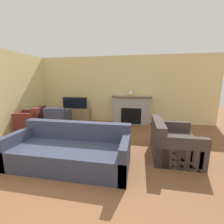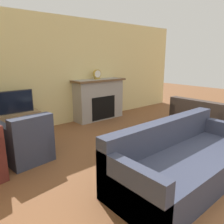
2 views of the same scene
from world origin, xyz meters
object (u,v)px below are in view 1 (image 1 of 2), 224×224
(armchair_by_window, at_px, (32,122))
(armchair_accent, at_px, (59,121))
(potted_plant, at_px, (36,116))
(tv, at_px, (75,103))
(couch_loveseat, at_px, (172,143))
(mantel_clock, at_px, (131,92))
(couch_sectional, at_px, (71,151))
(coffee_table, at_px, (91,134))

(armchair_by_window, relative_size, armchair_accent, 1.11)
(armchair_accent, distance_m, potted_plant, 1.13)
(armchair_accent, bearing_deg, tv, -101.02)
(couch_loveseat, height_order, potted_plant, couch_loveseat)
(tv, height_order, mantel_clock, mantel_clock)
(couch_sectional, height_order, coffee_table, couch_sectional)
(couch_loveseat, relative_size, coffee_table, 1.22)
(potted_plant, bearing_deg, couch_sectional, -42.91)
(armchair_accent, distance_m, coffee_table, 2.02)
(tv, height_order, couch_loveseat, tv)
(armchair_accent, bearing_deg, potted_plant, -21.57)
(couch_loveseat, xyz_separation_m, armchair_accent, (-3.59, 1.29, 0.01))
(armchair_accent, distance_m, mantel_clock, 2.93)
(couch_loveseat, relative_size, armchair_by_window, 1.32)
(tv, xyz_separation_m, mantel_clock, (2.37, 0.04, 0.47))
(couch_loveseat, distance_m, armchair_accent, 3.81)
(couch_sectional, distance_m, armchair_by_window, 2.99)
(coffee_table, relative_size, potted_plant, 1.66)
(couch_loveseat, bearing_deg, mantel_clock, 23.83)
(armchair_accent, height_order, potted_plant, armchair_accent)
(armchair_accent, xyz_separation_m, potted_plant, (-1.09, 0.29, 0.06))
(couch_loveseat, bearing_deg, potted_plant, 71.35)
(potted_plant, xyz_separation_m, mantel_clock, (3.55, 0.97, 0.90))
(coffee_table, distance_m, potted_plant, 3.09)
(tv, height_order, coffee_table, tv)
(armchair_accent, bearing_deg, armchair_by_window, 7.97)
(tv, xyz_separation_m, couch_loveseat, (3.49, -2.51, -0.50))
(tv, relative_size, armchair_by_window, 1.11)
(tv, xyz_separation_m, coffee_table, (1.51, -2.44, -0.43))
(armchair_accent, height_order, coffee_table, armchair_accent)
(couch_sectional, xyz_separation_m, armchair_by_window, (-2.34, 1.86, 0.02))
(coffee_table, bearing_deg, armchair_by_window, 158.20)
(armchair_by_window, bearing_deg, couch_sectional, 39.93)
(armchair_accent, relative_size, coffee_table, 0.84)
(tv, height_order, armchair_accent, tv)
(couch_sectional, xyz_separation_m, potted_plant, (-2.56, 2.38, 0.08))
(coffee_table, xyz_separation_m, potted_plant, (-2.70, 1.51, 0.00))
(tv, distance_m, mantel_clock, 2.42)
(armchair_by_window, height_order, mantel_clock, mantel_clock)
(armchair_by_window, bearing_deg, mantel_clock, 102.35)
(tv, bearing_deg, potted_plant, -141.83)
(couch_sectional, relative_size, couch_loveseat, 1.87)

